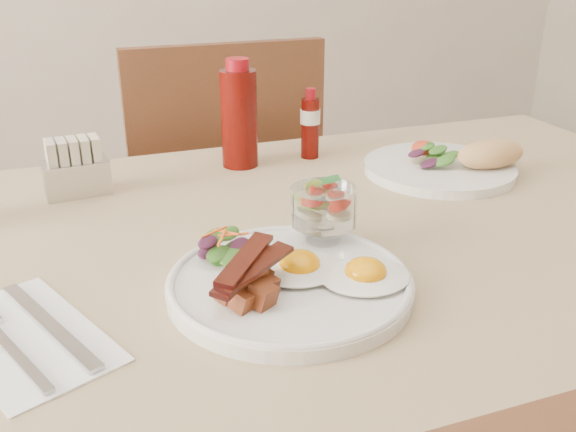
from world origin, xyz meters
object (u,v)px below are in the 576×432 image
Objects in this scene: table at (333,292)px; sugar_caddy at (76,170)px; ketchup_bottle at (239,117)px; chair_far at (219,210)px; fruit_cup at (324,207)px; hot_sauce_bottle at (310,125)px; second_plate at (451,163)px; main_plate at (290,285)px.

sugar_caddy is at bearing 138.54° from table.
ketchup_bottle reaches higher than sugar_caddy.
chair_far is 9.07× the size of sugar_caddy.
fruit_cup is 0.43m from sugar_caddy.
hot_sauce_bottle is 1.24× the size of sugar_caddy.
main_plate is at bearing -144.92° from second_plate.
table is 0.44m from sugar_caddy.
table is 0.16m from fruit_cup.
sugar_caddy is at bearing 131.54° from fruit_cup.
main_plate is 2.21× the size of hot_sauce_bottle.
sugar_caddy is at bearing -129.51° from chair_far.
main_plate is 0.12m from fruit_cup.
main_plate is 0.45m from sugar_caddy.
chair_far is at bearing 45.16° from sugar_caddy.
main_plate is at bearing -99.14° from ketchup_bottle.
sugar_caddy reaches higher than table.
main_plate is 0.49m from hot_sauce_bottle.
chair_far is 11.05× the size of fruit_cup.
sugar_caddy is at bearing 117.47° from main_plate.
main_plate is at bearing -114.67° from hot_sauce_bottle.
table is 10.49× the size of hot_sauce_bottle.
fruit_cup is 0.38m from second_plate.
fruit_cup is (0.07, 0.08, 0.05)m from main_plate.
second_plate is 0.62m from sugar_caddy.
second_plate is at bearing -16.51° from sugar_caddy.
hot_sauce_bottle is (0.20, 0.44, 0.05)m from main_plate.
ketchup_bottle reaches higher than second_plate.
fruit_cup is at bearing -109.48° from hot_sauce_bottle.
hot_sauce_bottle is 0.41m from sugar_caddy.
ketchup_bottle is at bearing -96.47° from chair_far.
sugar_caddy is (-0.28, -0.05, -0.05)m from ketchup_bottle.
second_plate is (0.40, 0.28, 0.01)m from main_plate.
chair_far reaches higher than main_plate.
second_plate is at bearing -26.87° from ketchup_bottle.
fruit_cup is (-0.03, -0.04, 0.15)m from table.
ketchup_bottle reaches higher than hot_sauce_bottle.
main_plate is 3.33× the size of fruit_cup.
chair_far is (0.00, 0.66, -0.14)m from table.
second_plate is 2.57× the size of sugar_caddy.
table is at bearing -46.79° from sugar_caddy.
sugar_caddy is (-0.41, -0.04, -0.02)m from hot_sauce_bottle.
main_plate is at bearing -132.88° from table.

